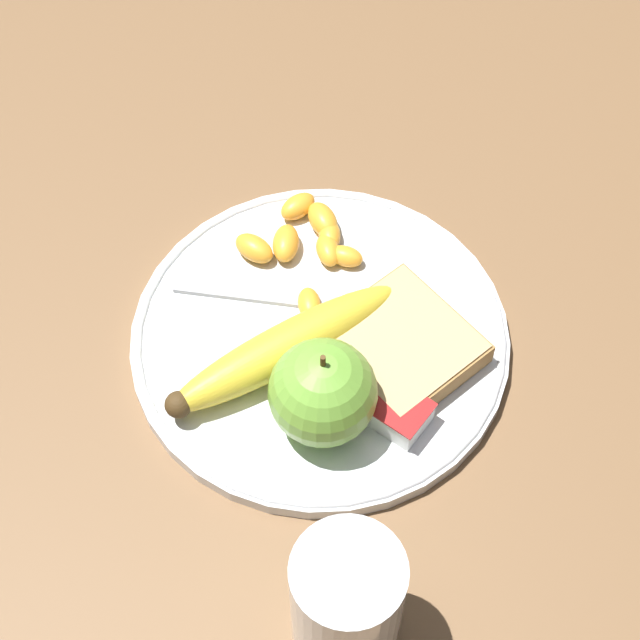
{
  "coord_description": "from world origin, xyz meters",
  "views": [
    {
      "loc": [
        0.25,
        -0.33,
        0.67
      ],
      "look_at": [
        0.0,
        0.0,
        0.03
      ],
      "focal_mm": 60.0,
      "sensor_mm": 36.0,
      "label": 1
    }
  ],
  "objects": [
    {
      "name": "juice_glass",
      "position": [
        0.14,
        -0.16,
        0.05
      ],
      "size": [
        0.07,
        0.07,
        0.11
      ],
      "color": "silver",
      "rests_on": "ground_plane"
    },
    {
      "name": "plate",
      "position": [
        0.0,
        0.0,
        0.01
      ],
      "size": [
        0.27,
        0.27,
        0.01
      ],
      "color": "silver",
      "rests_on": "ground_plane"
    },
    {
      "name": "orange_segment_5",
      "position": [
        -0.04,
        0.06,
        0.02
      ],
      "size": [
        0.03,
        0.03,
        0.02
      ],
      "color": "#F9A32D",
      "rests_on": "plate"
    },
    {
      "name": "orange_segment_4",
      "position": [
        -0.02,
        0.01,
        0.02
      ],
      "size": [
        0.03,
        0.03,
        0.02
      ],
      "color": "#F9A32D",
      "rests_on": "plate"
    },
    {
      "name": "orange_segment_3",
      "position": [
        -0.07,
        0.05,
        0.02
      ],
      "size": [
        0.03,
        0.04,
        0.02
      ],
      "color": "#F9A32D",
      "rests_on": "plate"
    },
    {
      "name": "bread_slice",
      "position": [
        0.06,
        0.02,
        0.02
      ],
      "size": [
        0.11,
        0.11,
        0.02
      ],
      "color": "olive",
      "rests_on": "plate"
    },
    {
      "name": "apple",
      "position": [
        0.04,
        -0.05,
        0.05
      ],
      "size": [
        0.07,
        0.07,
        0.08
      ],
      "color": "#72B23D",
      "rests_on": "plate"
    },
    {
      "name": "fork",
      "position": [
        -0.02,
        0.02,
        0.01
      ],
      "size": [
        0.17,
        0.1,
        0.0
      ],
      "rotation": [
        0.0,
        0.0,
        13.07
      ],
      "color": "#B2B2B7",
      "rests_on": "plate"
    },
    {
      "name": "orange_segment_7",
      "position": [
        -0.06,
        0.08,
        0.02
      ],
      "size": [
        0.04,
        0.03,
        0.02
      ],
      "color": "#F9A32D",
      "rests_on": "plate"
    },
    {
      "name": "orange_segment_2",
      "position": [
        -0.05,
        0.07,
        0.02
      ],
      "size": [
        0.03,
        0.03,
        0.02
      ],
      "color": "#F9A32D",
      "rests_on": "plate"
    },
    {
      "name": "jam_packet",
      "position": [
        0.08,
        -0.02,
        0.02
      ],
      "size": [
        0.04,
        0.03,
        0.02
      ],
      "color": "silver",
      "rests_on": "plate"
    },
    {
      "name": "ground_plane",
      "position": [
        0.0,
        0.0,
        0.0
      ],
      "size": [
        3.0,
        3.0,
        0.0
      ],
      "primitive_type": "plane",
      "color": "brown"
    },
    {
      "name": "orange_segment_6",
      "position": [
        -0.02,
        0.06,
        0.02
      ],
      "size": [
        0.03,
        0.02,
        0.02
      ],
      "color": "#F9A32D",
      "rests_on": "plate"
    },
    {
      "name": "banana",
      "position": [
        -0.01,
        -0.03,
        0.03
      ],
      "size": [
        0.1,
        0.18,
        0.03
      ],
      "color": "yellow",
      "rests_on": "plate"
    },
    {
      "name": "orange_segment_1",
      "position": [
        -0.08,
        0.03,
        0.02
      ],
      "size": [
        0.03,
        0.02,
        0.02
      ],
      "color": "#F9A32D",
      "rests_on": "plate"
    },
    {
      "name": "orange_segment_0",
      "position": [
        -0.08,
        0.08,
        0.02
      ],
      "size": [
        0.02,
        0.03,
        0.02
      ],
      "color": "#F9A32D",
      "rests_on": "plate"
    }
  ]
}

